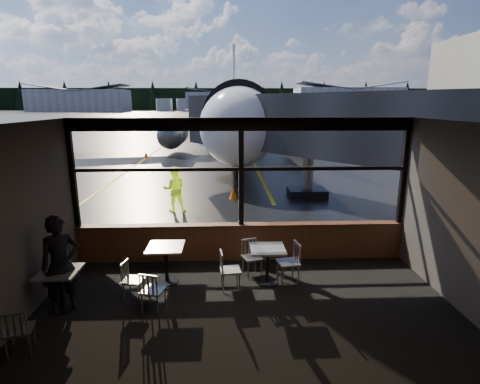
{
  "coord_description": "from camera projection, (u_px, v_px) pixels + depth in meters",
  "views": [
    {
      "loc": [
        -0.39,
        -8.75,
        3.83
      ],
      "look_at": [
        0.01,
        1.0,
        1.5
      ],
      "focal_mm": 28.0,
      "sensor_mm": 36.0,
      "label": 1
    }
  ],
  "objects": [
    {
      "name": "passenger",
      "position": [
        61.0,
        265.0,
        6.88
      ],
      "size": [
        0.81,
        0.75,
        1.86
      ],
      "primitive_type": "imported",
      "rotation": [
        0.0,
        0.0,
        0.59
      ],
      "color": "black",
      "rests_on": "carpet_floor"
    },
    {
      "name": "cafe_table_left",
      "position": [
        61.0,
        290.0,
        7.04
      ],
      "size": [
        0.72,
        0.72,
        0.79
      ],
      "primitive_type": null,
      "color": "#A19B94",
      "rests_on": "carpet_floor"
    },
    {
      "name": "ground_plane",
      "position": [
        225.0,
        115.0,
        126.04
      ],
      "size": [
        520.0,
        520.0,
        0.0
      ],
      "primitive_type": "plane",
      "color": "black",
      "rests_on": "ground"
    },
    {
      "name": "ceiling",
      "position": [
        250.0,
        125.0,
        5.68
      ],
      "size": [
        8.0,
        6.0,
        0.04
      ],
      "primitive_type": "cube",
      "color": "#38332D",
      "rests_on": "ground"
    },
    {
      "name": "cafe_table_mid",
      "position": [
        166.0,
        264.0,
        8.1
      ],
      "size": [
        0.76,
        0.76,
        0.84
      ],
      "primitive_type": null,
      "color": "#A29C94",
      "rests_on": "carpet_floor"
    },
    {
      "name": "treeline",
      "position": [
        225.0,
        99.0,
        212.12
      ],
      "size": [
        360.0,
        3.0,
        12.0
      ],
      "primitive_type": "cube",
      "color": "black",
      "rests_on": "ground_plane"
    },
    {
      "name": "hangar_right",
      "position": [
        347.0,
        98.0,
        183.41
      ],
      "size": [
        50.0,
        20.0,
        12.0
      ],
      "primitive_type": null,
      "color": "silver",
      "rests_on": "ground_plane"
    },
    {
      "name": "chair_left_s",
      "position": [
        19.0,
        330.0,
        5.78
      ],
      "size": [
        0.53,
        0.53,
        0.81
      ],
      "primitive_type": null,
      "rotation": [
        0.0,
        0.0,
        0.24
      ],
      "color": "#B6B1A4",
      "rests_on": "carpet_floor"
    },
    {
      "name": "mullion_centre",
      "position": [
        241.0,
        173.0,
        8.9
      ],
      "size": [
        0.12,
        0.12,
        2.6
      ],
      "primitive_type": "cube",
      "color": "black",
      "rests_on": "ground"
    },
    {
      "name": "cone_nose",
      "position": [
        233.0,
        193.0,
        15.28
      ],
      "size": [
        0.35,
        0.35,
        0.48
      ],
      "primitive_type": "cone",
      "color": "#E74807",
      "rests_on": "ground_plane"
    },
    {
      "name": "hangar_left",
      "position": [
        80.0,
        99.0,
        180.29
      ],
      "size": [
        45.0,
        18.0,
        11.0
      ],
      "primitive_type": null,
      "color": "silver",
      "rests_on": "ground_plane"
    },
    {
      "name": "chair_near_e",
      "position": [
        288.0,
        263.0,
        8.07
      ],
      "size": [
        0.59,
        0.59,
        0.92
      ],
      "primitive_type": null,
      "rotation": [
        0.0,
        0.0,
        1.75
      ],
      "color": "#BBB5A9",
      "rests_on": "carpet_floor"
    },
    {
      "name": "chair_mid_s",
      "position": [
        153.0,
        291.0,
        6.99
      ],
      "size": [
        0.55,
        0.55,
        0.82
      ],
      "primitive_type": null,
      "rotation": [
        0.0,
        0.0,
        -0.28
      ],
      "color": "beige",
      "rests_on": "carpet_floor"
    },
    {
      "name": "window_sill",
      "position": [
        241.0,
        242.0,
        9.3
      ],
      "size": [
        8.0,
        0.28,
        0.9
      ],
      "primitive_type": "cube",
      "color": "#542C19",
      "rests_on": "ground"
    },
    {
      "name": "hangar_mid",
      "position": [
        225.0,
        101.0,
        188.05
      ],
      "size": [
        38.0,
        15.0,
        10.0
      ],
      "primitive_type": null,
      "color": "silver",
      "rests_on": "ground_plane"
    },
    {
      "name": "chair_near_w",
      "position": [
        230.0,
        270.0,
        7.79
      ],
      "size": [
        0.52,
        0.52,
        0.86
      ],
      "primitive_type": null,
      "rotation": [
        0.0,
        0.0,
        -1.46
      ],
      "color": "#ABA69A",
      "rests_on": "carpet_floor"
    },
    {
      "name": "cafe_table_near",
      "position": [
        267.0,
        265.0,
        8.08
      ],
      "size": [
        0.73,
        0.73,
        0.81
      ],
      "primitive_type": null,
      "color": "#A5A198",
      "rests_on": "carpet_floor"
    },
    {
      "name": "chair_near_n",
      "position": [
        252.0,
        258.0,
        8.45
      ],
      "size": [
        0.57,
        0.57,
        0.82
      ],
      "primitive_type": null,
      "rotation": [
        0.0,
        0.0,
        3.48
      ],
      "color": "#B1ACA0",
      "rests_on": "carpet_floor"
    },
    {
      "name": "ground_crew",
      "position": [
        174.0,
        189.0,
        13.44
      ],
      "size": [
        0.9,
        0.76,
        1.63
      ],
      "primitive_type": "imported",
      "rotation": [
        0.0,
        0.0,
        3.34
      ],
      "color": "#BFF219",
      "rests_on": "ground_plane"
    },
    {
      "name": "fuel_tank_a",
      "position": [
        164.0,
        105.0,
        184.41
      ],
      "size": [
        8.0,
        8.0,
        6.0
      ],
      "primitive_type": "cylinder",
      "color": "silver",
      "rests_on": "ground_plane"
    },
    {
      "name": "airliner",
      "position": [
        235.0,
        86.0,
        28.89
      ],
      "size": [
        28.57,
        34.07,
        10.26
      ],
      "primitive_type": null,
      "rotation": [
        0.0,
        0.0,
        -0.02
      ],
      "color": "white",
      "rests_on": "ground_plane"
    },
    {
      "name": "mullion_left",
      "position": [
        73.0,
        174.0,
        8.74
      ],
      "size": [
        0.12,
        0.12,
        2.6
      ],
      "primitive_type": "cube",
      "color": "black",
      "rests_on": "ground"
    },
    {
      "name": "jet_bridge",
      "position": [
        329.0,
        139.0,
        14.32
      ],
      "size": [
        9.37,
        11.45,
        5.0
      ],
      "primitive_type": null,
      "color": "#2D2D30",
      "rests_on": "ground_plane"
    },
    {
      "name": "fuel_tank_c",
      "position": [
        205.0,
        105.0,
        185.2
      ],
      "size": [
        8.0,
        8.0,
        6.0
      ],
      "primitive_type": "cylinder",
      "color": "silver",
      "rests_on": "ground_plane"
    },
    {
      "name": "carpet_floor",
      "position": [
        249.0,
        329.0,
        6.49
      ],
      "size": [
        8.0,
        6.0,
        0.01
      ],
      "primitive_type": "cube",
      "color": "black",
      "rests_on": "ground"
    },
    {
      "name": "mullion_right",
      "position": [
        404.0,
        172.0,
        9.06
      ],
      "size": [
        0.12,
        0.12,
        2.6
      ],
      "primitive_type": "cube",
      "color": "black",
      "rests_on": "ground"
    },
    {
      "name": "window_transom",
      "position": [
        241.0,
        169.0,
        8.88
      ],
      "size": [
        8.0,
        0.1,
        0.08
      ],
      "primitive_type": "cube",
      "color": "black",
      "rests_on": "ground"
    },
    {
      "name": "wall_back",
      "position": [
        272.0,
        354.0,
        3.17
      ],
      "size": [
        8.0,
        0.04,
        3.5
      ],
      "primitive_type": "cube",
      "color": "#4B423C",
      "rests_on": "ground"
    },
    {
      "name": "window_header",
      "position": [
        241.0,
        124.0,
        8.63
      ],
      "size": [
        8.0,
        0.18,
        0.3
      ],
      "primitive_type": "cube",
      "color": "black",
      "rests_on": "ground"
    },
    {
      "name": "chair_mid_w",
      "position": [
        134.0,
        281.0,
        7.41
      ],
      "size": [
        0.5,
        0.5,
        0.8
      ],
      "primitive_type": null,
      "rotation": [
        0.0,
        0.0,
        -1.75
      ],
      "color": "#BAB5A8",
      "rests_on": "carpet_floor"
    },
    {
      "name": "cone_wing",
      "position": [
        146.0,
        155.0,
        26.89
      ],
      "size": [
        0.31,
        0.31,
        0.43
      ],
      "primitive_type": "cone",
      "color": "#F65007",
      "rests_on": "ground_plane"
    },
    {
      "name": "fuel_tank_b",
      "position": [
        185.0,
        105.0,
        184.8
      ],
      "size": [
        8.0,
        8.0,
        6.0
      ],
      "primitive_type": "cylinder",
      "color": "silver",
      "rests_on": "ground_plane"
    }
  ]
}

